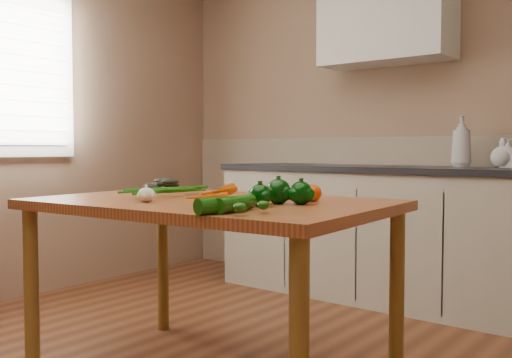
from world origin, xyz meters
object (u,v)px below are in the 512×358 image
(pepper_a, at_px, (278,192))
(zucchini_b, at_px, (222,205))
(zucchini_a, at_px, (235,204))
(pepper_b, at_px, (301,193))
(leafy_greens, at_px, (168,181))
(tomato_b, at_px, (307,192))
(tomato_a, at_px, (275,191))
(garlic_bulb, at_px, (146,195))
(tomato_c, at_px, (312,193))
(carrot_bunch, at_px, (202,190))
(table, at_px, (211,220))
(soap_bottle_a, at_px, (461,141))
(soap_bottle_c, at_px, (503,153))
(soap_bottle_b, at_px, (508,153))
(pepper_c, at_px, (260,196))

(pepper_a, height_order, zucchini_b, pepper_a)
(pepper_a, distance_m, zucchini_a, 0.32)
(pepper_b, relative_size, zucchini_b, 0.46)
(leafy_greens, bearing_deg, tomato_b, 3.62)
(tomato_a, distance_m, zucchini_a, 0.47)
(leafy_greens, relative_size, zucchini_b, 1.09)
(garlic_bulb, distance_m, pepper_a, 0.54)
(garlic_bulb, distance_m, zucchini_b, 0.53)
(tomato_b, height_order, tomato_c, tomato_c)
(carrot_bunch, bearing_deg, table, -11.79)
(soap_bottle_a, relative_size, tomato_a, 3.94)
(soap_bottle_a, bearing_deg, pepper_b, 59.59)
(soap_bottle_c, relative_size, pepper_b, 2.00)
(carrot_bunch, height_order, tomato_c, carrot_bunch)
(tomato_a, bearing_deg, soap_bottle_b, 74.29)
(soap_bottle_b, height_order, tomato_b, soap_bottle_b)
(table, distance_m, pepper_c, 0.39)
(leafy_greens, height_order, zucchini_a, leafy_greens)
(table, relative_size, pepper_a, 15.90)
(pepper_a, bearing_deg, zucchini_a, -81.70)
(soap_bottle_c, relative_size, zucchini_a, 0.81)
(leafy_greens, height_order, zucchini_b, leafy_greens)
(soap_bottle_c, bearing_deg, carrot_bunch, -162.03)
(zucchini_b, bearing_deg, table, 137.29)
(tomato_b, xyz_separation_m, tomato_c, (0.07, -0.06, 0.00))
(pepper_a, height_order, pepper_c, pepper_a)
(carrot_bunch, xyz_separation_m, garlic_bulb, (-0.07, -0.26, -0.01))
(table, relative_size, tomato_a, 18.99)
(pepper_a, relative_size, tomato_a, 1.19)
(garlic_bulb, bearing_deg, pepper_c, 16.91)
(soap_bottle_b, relative_size, pepper_a, 1.81)
(soap_bottle_c, bearing_deg, zucchini_a, -148.05)
(pepper_a, distance_m, tomato_c, 0.18)
(carrot_bunch, relative_size, leafy_greens, 1.30)
(soap_bottle_b, height_order, zucchini_a, soap_bottle_b)
(soap_bottle_c, xyz_separation_m, zucchini_a, (-0.29, -2.15, -0.17))
(table, relative_size, pepper_b, 17.26)
(pepper_a, bearing_deg, soap_bottle_b, 78.54)
(pepper_c, distance_m, tomato_b, 0.37)
(carrot_bunch, distance_m, zucchini_b, 0.58)
(carrot_bunch, height_order, tomato_b, carrot_bunch)
(garlic_bulb, distance_m, pepper_b, 0.63)
(pepper_b, bearing_deg, tomato_b, 117.29)
(garlic_bulb, relative_size, tomato_b, 0.98)
(tomato_a, relative_size, zucchini_b, 0.42)
(leafy_greens, bearing_deg, soap_bottle_a, 60.64)
(zucchini_a, bearing_deg, table, 143.23)
(carrot_bunch, bearing_deg, soap_bottle_b, 63.13)
(leafy_greens, height_order, pepper_a, leafy_greens)
(leafy_greens, height_order, garlic_bulb, leafy_greens)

